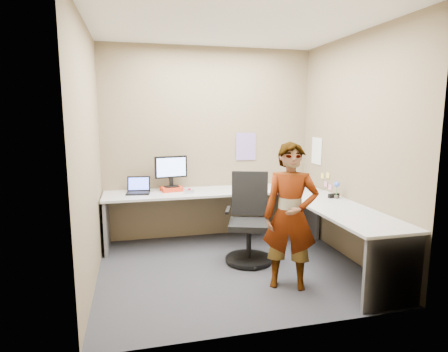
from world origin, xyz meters
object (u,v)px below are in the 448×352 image
object	(u,v)px
person	(290,216)
monitor	(171,169)
office_chair	(249,226)
desk	(258,209)

from	to	relation	value
person	monitor	bearing A→B (deg)	145.48
monitor	office_chair	xyz separation A→B (m)	(0.84, -0.90, -0.60)
office_chair	person	bearing A→B (deg)	-56.76
desk	office_chair	distance (m)	0.30
desk	office_chair	bearing A→B (deg)	-132.10
desk	office_chair	xyz separation A→B (m)	(-0.17, -0.19, -0.15)
monitor	office_chair	world-z (taller)	monitor
person	office_chair	bearing A→B (deg)	127.89
desk	office_chair	world-z (taller)	office_chair
desk	monitor	size ratio (longest dim) A/B	6.69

